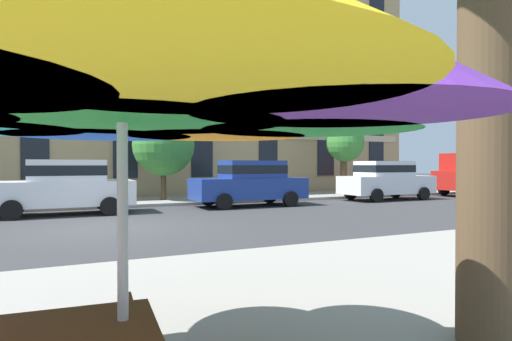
% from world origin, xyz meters
% --- Properties ---
extents(ground_plane, '(120.00, 120.00, 0.00)m').
position_xyz_m(ground_plane, '(0.00, 0.00, 0.00)').
color(ground_plane, '#38383A').
extents(sidewalk_far, '(56.00, 3.60, 0.12)m').
position_xyz_m(sidewalk_far, '(0.00, 6.80, 0.06)').
color(sidewalk_far, '#9E998E').
rests_on(sidewalk_far, ground).
extents(apartment_building, '(37.08, 12.08, 16.00)m').
position_xyz_m(apartment_building, '(-0.00, 14.99, 8.00)').
color(apartment_building, tan).
rests_on(apartment_building, ground).
extents(sedan_white, '(4.40, 1.98, 1.78)m').
position_xyz_m(sedan_white, '(-0.85, 3.70, 0.95)').
color(sedan_white, silver).
rests_on(sedan_white, ground).
extents(sedan_blue, '(4.40, 1.98, 1.78)m').
position_xyz_m(sedan_blue, '(5.78, 3.70, 0.95)').
color(sedan_blue, navy).
rests_on(sedan_blue, ground).
extents(sedan_white_midblock, '(4.40, 1.98, 1.78)m').
position_xyz_m(sedan_white_midblock, '(12.64, 3.70, 0.95)').
color(sedan_white_midblock, silver).
rests_on(sedan_white_midblock, ground).
extents(pickup_red, '(5.10, 2.12, 2.20)m').
position_xyz_m(pickup_red, '(18.83, 3.70, 1.03)').
color(pickup_red, '#B21E19').
rests_on(pickup_red, ground).
extents(street_tree_middle, '(2.60, 2.61, 3.74)m').
position_xyz_m(street_tree_middle, '(3.01, 6.68, 2.51)').
color(street_tree_middle, '#4C3823').
rests_on(street_tree_middle, ground).
extents(street_tree_right, '(1.97, 2.00, 4.21)m').
position_xyz_m(street_tree_right, '(12.52, 6.61, 3.07)').
color(street_tree_right, brown).
rests_on(street_tree_right, ground).
extents(patio_umbrella, '(3.88, 3.88, 2.40)m').
position_xyz_m(patio_umbrella, '(-0.81, -9.00, 2.10)').
color(patio_umbrella, silver).
rests_on(patio_umbrella, ground).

